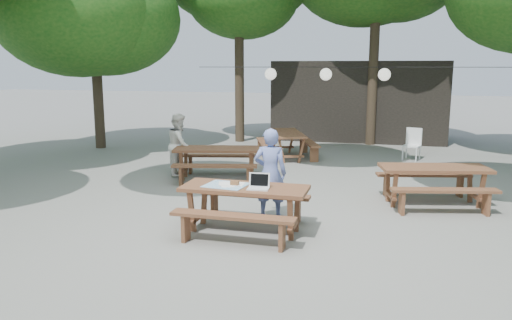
{
  "coord_description": "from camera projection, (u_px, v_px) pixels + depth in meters",
  "views": [
    {
      "loc": [
        1.56,
        -8.28,
        2.64
      ],
      "look_at": [
        -0.6,
        -0.18,
        1.05
      ],
      "focal_mm": 35.0,
      "sensor_mm": 36.0,
      "label": 1
    }
  ],
  "objects": [
    {
      "name": "plastic_chair",
      "position": [
        412.0,
        151.0,
        14.16
      ],
      "size": [
        0.55,
        0.55,
        0.9
      ],
      "rotation": [
        0.0,
        0.0,
        -0.3
      ],
      "color": "white",
      "rests_on": "ground"
    },
    {
      "name": "paper_lanterns",
      "position": [
        326.0,
        74.0,
        14.04
      ],
      "size": [
        9.0,
        0.34,
        0.38
      ],
      "color": "black",
      "rests_on": "ground"
    },
    {
      "name": "picnic_table_nw",
      "position": [
        218.0,
        163.0,
        11.71
      ],
      "size": [
        2.21,
        1.97,
        0.75
      ],
      "rotation": [
        0.0,
        0.0,
        0.23
      ],
      "color": "#56321E",
      "rests_on": "ground"
    },
    {
      "name": "tabletop_clutter",
      "position": [
        228.0,
        185.0,
        8.0
      ],
      "size": [
        0.71,
        0.63,
        0.08
      ],
      "color": "#3D98D1",
      "rests_on": "main_picnic_table"
    },
    {
      "name": "woman",
      "position": [
        270.0,
        173.0,
        8.72
      ],
      "size": [
        0.61,
        0.44,
        1.58
      ],
      "primitive_type": "imported",
      "rotation": [
        0.0,
        0.0,
        3.25
      ],
      "color": "#7184CE",
      "rests_on": "ground"
    },
    {
      "name": "main_picnic_table",
      "position": [
        245.0,
        208.0,
        7.99
      ],
      "size": [
        2.0,
        1.58,
        0.75
      ],
      "color": "#56321E",
      "rests_on": "ground"
    },
    {
      "name": "pavilion",
      "position": [
        359.0,
        100.0,
        18.33
      ],
      "size": [
        6.0,
        3.0,
        2.8
      ],
      "primitive_type": "cube",
      "color": "black",
      "rests_on": "ground"
    },
    {
      "name": "laptop",
      "position": [
        259.0,
        185.0,
        7.78
      ],
      "size": [
        0.35,
        0.28,
        0.24
      ],
      "rotation": [
        0.0,
        0.0,
        0.07
      ],
      "color": "white",
      "rests_on": "main_picnic_table"
    },
    {
      "name": "picnic_table_ne",
      "position": [
        433.0,
        185.0,
        9.54
      ],
      "size": [
        2.2,
        1.96,
        0.75
      ],
      "rotation": [
        0.0,
        0.0,
        0.22
      ],
      "color": "#56321E",
      "rests_on": "ground"
    },
    {
      "name": "picnic_table_far_w",
      "position": [
        287.0,
        144.0,
        14.47
      ],
      "size": [
        2.15,
        2.34,
        0.75
      ],
      "rotation": [
        0.0,
        0.0,
        1.93
      ],
      "color": "#56321E",
      "rests_on": "ground"
    },
    {
      "name": "ground",
      "position": [
        291.0,
        219.0,
        8.74
      ],
      "size": [
        80.0,
        80.0,
        0.0
      ],
      "primitive_type": "plane",
      "color": "slate",
      "rests_on": "ground"
    },
    {
      "name": "second_person",
      "position": [
        180.0,
        145.0,
        12.11
      ],
      "size": [
        0.75,
        0.86,
        1.51
      ],
      "primitive_type": "imported",
      "rotation": [
        0.0,
        0.0,
        1.85
      ],
      "color": "white",
      "rests_on": "ground"
    }
  ]
}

